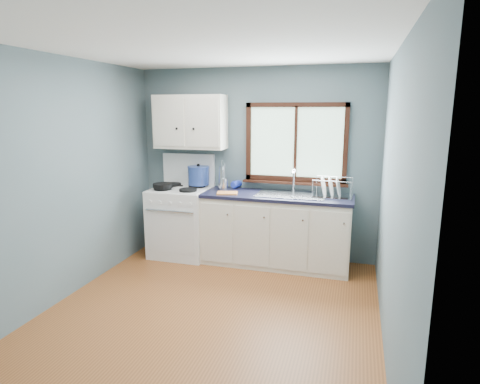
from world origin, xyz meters
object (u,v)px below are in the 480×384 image
(skillet, at_px, (163,185))
(thermos, at_px, (222,178))
(stockpot, at_px, (199,175))
(dish_rack, at_px, (332,192))
(base_cabinets, at_px, (276,233))
(utensil_crock, at_px, (223,183))
(gas_range, at_px, (181,220))
(sink, at_px, (291,200))

(skillet, xyz_separation_m, thermos, (0.71, 0.29, 0.08))
(stockpot, height_order, thermos, stockpot)
(skillet, distance_m, dish_rack, 2.16)
(base_cabinets, bearing_deg, utensil_crock, 171.76)
(stockpot, bearing_deg, thermos, -5.45)
(gas_range, distance_m, dish_rack, 2.04)
(utensil_crock, bearing_deg, dish_rack, -2.46)
(skillet, bearing_deg, stockpot, 29.41)
(skillet, bearing_deg, gas_range, 31.33)
(gas_range, xyz_separation_m, utensil_crock, (0.56, 0.13, 0.51))
(utensil_crock, relative_size, thermos, 1.30)
(stockpot, bearing_deg, gas_range, -140.94)
(sink, distance_m, stockpot, 1.31)
(base_cabinets, xyz_separation_m, utensil_crock, (-0.74, 0.11, 0.59))
(base_cabinets, height_order, sink, sink)
(stockpot, bearing_deg, skillet, -139.21)
(thermos, bearing_deg, gas_range, -166.58)
(sink, relative_size, dish_rack, 1.75)
(sink, bearing_deg, base_cabinets, 179.87)
(base_cabinets, xyz_separation_m, sink, (0.18, -0.00, 0.45))
(sink, relative_size, stockpot, 2.17)
(base_cabinets, bearing_deg, sink, -0.13)
(utensil_crock, bearing_deg, gas_range, -167.36)
(skillet, height_order, utensil_crock, utensil_crock)
(utensil_crock, xyz_separation_m, thermos, (-0.02, 0.00, 0.07))
(stockpot, height_order, utensil_crock, utensil_crock)
(gas_range, height_order, thermos, gas_range)
(base_cabinets, relative_size, utensil_crock, 4.75)
(sink, bearing_deg, dish_rack, 5.49)
(sink, relative_size, skillet, 2.02)
(base_cabinets, bearing_deg, gas_range, -179.18)
(sink, xyz_separation_m, dish_rack, (0.49, 0.05, 0.12))
(stockpot, bearing_deg, utensil_crock, -5.54)
(base_cabinets, bearing_deg, stockpot, 172.64)
(skillet, bearing_deg, thermos, 10.53)
(thermos, bearing_deg, utensil_crock, -6.91)
(gas_range, height_order, utensil_crock, gas_range)
(utensil_crock, bearing_deg, sink, -6.68)
(base_cabinets, distance_m, thermos, 1.02)
(gas_range, relative_size, thermos, 4.54)
(stockpot, bearing_deg, sink, -6.35)
(stockpot, relative_size, utensil_crock, 0.99)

